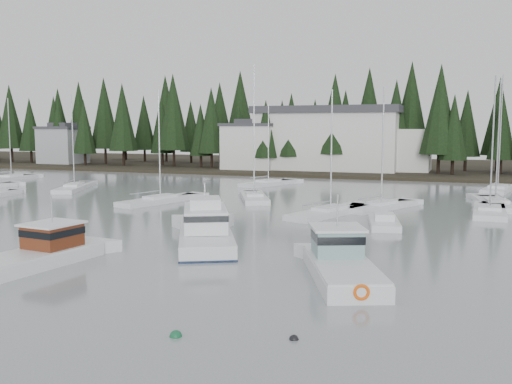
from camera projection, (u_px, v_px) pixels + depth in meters
far_shore_land at (370, 168)px, 111.25m from camera, size 240.00×54.00×1.00m
conifer_treeline at (360, 172)px, 101.00m from camera, size 200.00×22.00×20.00m
house_west at (251, 145)px, 100.17m from camera, size 9.54×7.42×8.75m
house_far_west at (63, 144)px, 116.56m from camera, size 8.48×7.42×8.25m
harbor_inn at (340, 139)px, 97.96m from camera, size 29.50×11.50×10.90m
lobster_boat_brown at (34, 257)px, 31.89m from camera, size 5.18×9.10×4.36m
cabin_cruiser_center at (205, 233)px, 38.03m from camera, size 7.98×11.29×4.70m
lobster_boat_teal at (341, 267)px, 29.38m from camera, size 6.03×9.02×4.75m
sailboat_0 at (12, 179)px, 85.20m from camera, size 3.01×8.25×12.61m
sailboat_1 at (381, 208)px, 54.40m from camera, size 6.18×9.57×12.04m
sailboat_2 at (75, 189)px, 71.52m from camera, size 6.29×10.93×12.31m
sailboat_3 at (254, 199)px, 61.31m from camera, size 6.31×9.60×14.91m
sailboat_4 at (498, 191)px, 69.26m from camera, size 4.37×9.02×14.57m
sailboat_6 at (268, 185)px, 76.97m from camera, size 5.90×9.54×11.37m
sailboat_7 at (160, 202)px, 59.04m from camera, size 5.05×10.65×12.12m
sailboat_11 at (495, 205)px, 56.40m from camera, size 4.41×10.92×12.89m
sailboat_12 at (489, 213)px, 51.03m from camera, size 2.90×9.07×12.82m
sailboat_13 at (330, 214)px, 50.74m from camera, size 5.96×11.07×11.57m
runabout_1 at (384, 224)px, 44.96m from camera, size 3.40×6.60×1.42m
mooring_buoy_green at (176, 336)px, 21.11m from camera, size 0.47×0.47×0.47m
mooring_buoy_dark at (294, 339)px, 20.81m from camera, size 0.35×0.35×0.35m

